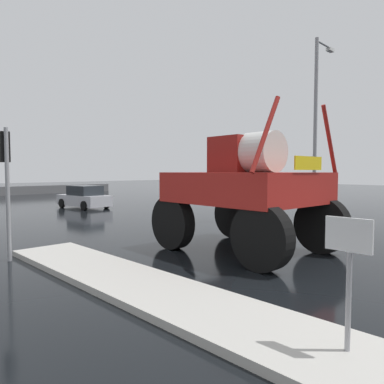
% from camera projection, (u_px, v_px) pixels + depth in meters
% --- Properties ---
extents(ground_plane, '(120.00, 120.00, 0.00)m').
position_uv_depth(ground_plane, '(48.00, 215.00, 20.58)').
color(ground_plane, black).
extents(median_island, '(1.80, 9.95, 0.15)m').
position_uv_depth(median_island, '(138.00, 285.00, 7.63)').
color(median_island, '#B2AFA8').
rests_on(median_island, ground).
extents(lane_arrow_sign, '(0.07, 0.60, 1.74)m').
position_uv_depth(lane_arrow_sign, '(349.00, 260.00, 4.62)').
color(lane_arrow_sign, '#99999E').
rests_on(lane_arrow_sign, median_island).
extents(oversize_sprayer, '(4.14, 5.36, 4.42)m').
position_uv_depth(oversize_sprayer, '(246.00, 190.00, 11.10)').
color(oversize_sprayer, black).
rests_on(oversize_sprayer, ground).
extents(sedan_ahead, '(2.16, 4.23, 1.52)m').
position_uv_depth(sedan_ahead, '(84.00, 197.00, 24.28)').
color(sedan_ahead, '#B7B7BF').
rests_on(sedan_ahead, ground).
extents(traffic_signal_near_left, '(0.24, 0.54, 3.68)m').
position_uv_depth(traffic_signal_near_left, '(5.00, 164.00, 9.90)').
color(traffic_signal_near_left, gray).
rests_on(traffic_signal_near_left, ground).
extents(traffic_signal_near_right, '(0.24, 0.54, 3.88)m').
position_uv_depth(traffic_signal_near_right, '(243.00, 164.00, 17.41)').
color(traffic_signal_near_right, gray).
rests_on(traffic_signal_near_right, ground).
extents(streetlight_near_right, '(1.81, 0.24, 9.04)m').
position_uv_depth(streetlight_near_right, '(317.00, 122.00, 17.93)').
color(streetlight_near_right, gray).
rests_on(streetlight_near_right, ground).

